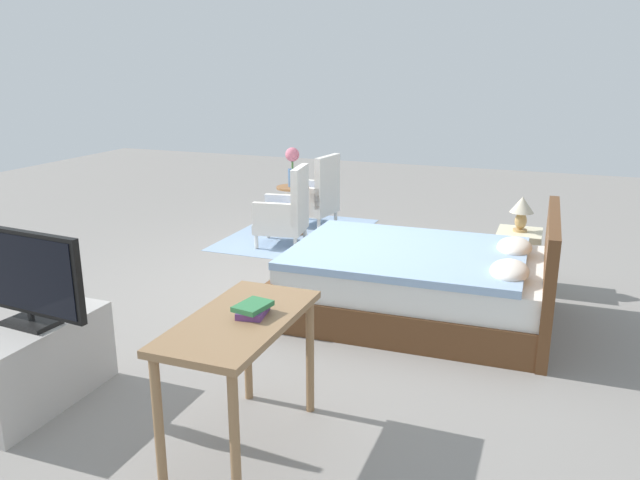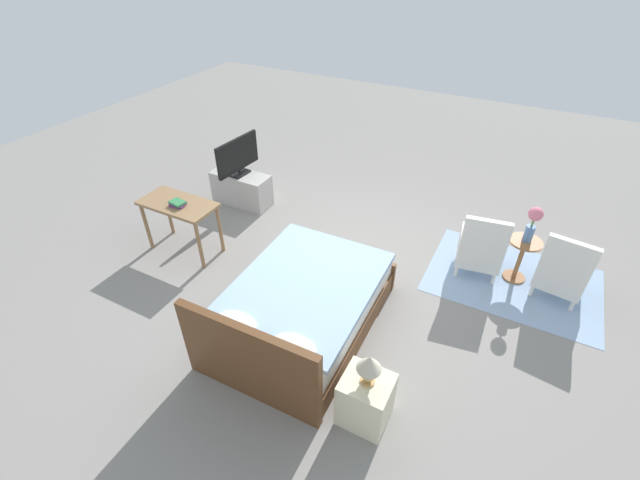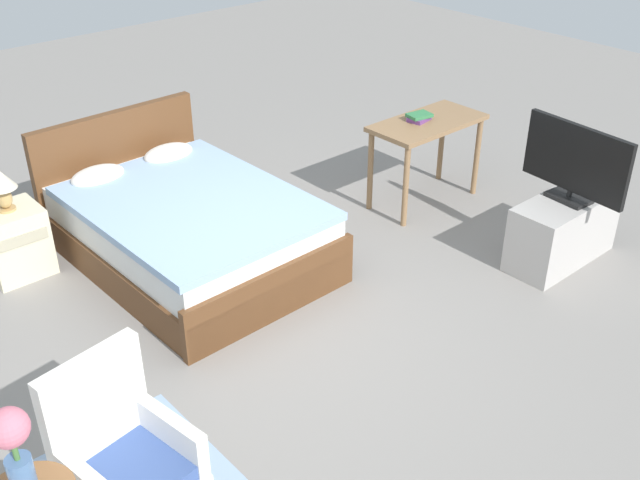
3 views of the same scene
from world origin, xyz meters
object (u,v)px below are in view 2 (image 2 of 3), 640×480
armchair_by_window_left (563,272)px  book_stack (178,203)px  side_table (521,255)px  tv_flatscreen (238,156)px  armchair_by_window_right (480,249)px  flower_vase (533,221)px  tv_stand (242,189)px  vanity_desk (179,210)px  nightstand (366,400)px  table_lamp (369,366)px  bed (300,309)px

armchair_by_window_left → book_stack: armchair_by_window_left is taller
side_table → tv_flatscreen: 4.28m
armchair_by_window_left → book_stack: 4.86m
armchair_by_window_right → flower_vase: size_ratio=1.93×
tv_stand → tv_flatscreen: bearing=-4.9°
tv_flatscreen → tv_stand: bearing=175.1°
vanity_desk → side_table: bearing=-160.2°
tv_flatscreen → flower_vase: bearing=-178.5°
nightstand → book_stack: book_stack is taller
armchair_by_window_left → book_stack: bearing=17.3°
flower_vase → armchair_by_window_right: bearing=13.7°
tv_flatscreen → table_lamp: bearing=141.4°
bed → tv_flatscreen: bearing=-41.2°
flower_vase → armchair_by_window_left: bearing=166.3°
flower_vase → tv_flatscreen: tv_flatscreen is taller
nightstand → vanity_desk: 3.48m
side_table → bed: bearing=45.1°
nightstand → tv_flatscreen: bearing=-38.6°
nightstand → table_lamp: 0.49m
armchair_by_window_right → tv_flatscreen: 3.80m
side_table → vanity_desk: (4.20, 1.51, 0.28)m
flower_vase → vanity_desk: flower_vase is taller
tv_stand → tv_flatscreen: size_ratio=1.08×
flower_vase → book_stack: 4.43m
flower_vase → tv_stand: (4.25, 0.11, -0.63)m
armchair_by_window_right → table_lamp: (0.49, 2.61, 0.37)m
book_stack → flower_vase: bearing=-159.4°
book_stack → vanity_desk: bearing=-40.0°
bed → table_lamp: bearing=147.5°
armchair_by_window_right → vanity_desk: bearing=20.5°
side_table → book_stack: (4.14, 1.56, 0.43)m
side_table → tv_flatscreen: bearing=1.5°
vanity_desk → tv_flatscreen: bearing=-88.0°
nightstand → book_stack: bearing=-20.2°
book_stack → tv_stand: bearing=-85.8°
vanity_desk → book_stack: book_stack is taller
tv_stand → book_stack: (-0.11, 1.45, 0.54)m
side_table → table_lamp: table_lamp is taller
bed → armchair_by_window_right: bearing=-128.9°
armchair_by_window_left → table_lamp: bearing=61.0°
bed → side_table: bed is taller
tv_stand → table_lamp: bearing=141.4°
book_stack → table_lamp: bearing=159.8°
tv_stand → book_stack: size_ratio=4.38×
armchair_by_window_left → nightstand: (1.45, 2.61, -0.11)m
flower_vase → vanity_desk: bearing=19.8°
tv_flatscreen → book_stack: 1.45m
bed → nightstand: (-1.07, 0.68, -0.03)m
vanity_desk → book_stack: bearing=140.0°
armchair_by_window_left → side_table: bearing=-13.7°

